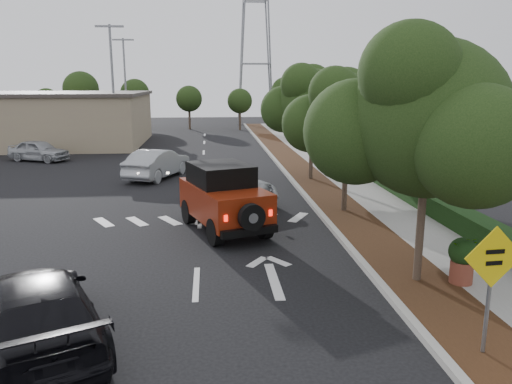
{
  "coord_description": "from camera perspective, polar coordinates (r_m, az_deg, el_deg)",
  "views": [
    {
      "loc": [
        0.4,
        -11.98,
        5.05
      ],
      "look_at": [
        1.82,
        3.0,
        1.69
      ],
      "focal_mm": 35.0,
      "sensor_mm": 36.0,
      "label": 1
    }
  ],
  "objects": [
    {
      "name": "curb",
      "position": [
        24.85,
        4.45,
        0.99
      ],
      "size": [
        0.2,
        70.0,
        0.15
      ],
      "primitive_type": "cube",
      "color": "#9E9B93",
      "rests_on": "ground"
    },
    {
      "name": "street_tree_near",
      "position": [
        13.58,
        17.84,
        -9.9
      ],
      "size": [
        3.8,
        3.8,
        5.92
      ],
      "primitive_type": null,
      "color": "black",
      "rests_on": "ground"
    },
    {
      "name": "light_pole_a",
      "position": [
        38.93,
        -15.61,
        4.66
      ],
      "size": [
        2.0,
        0.22,
        9.0
      ],
      "primitive_type": null,
      "color": "slate",
      "rests_on": "ground"
    },
    {
      "name": "planting_strip",
      "position": [
        25.04,
        6.7,
        0.99
      ],
      "size": [
        1.8,
        70.0,
        0.12
      ],
      "primitive_type": "cube",
      "color": "black",
      "rests_on": "ground"
    },
    {
      "name": "ground",
      "position": [
        13.01,
        -6.84,
        -10.37
      ],
      "size": [
        120.0,
        120.0,
        0.0
      ],
      "primitive_type": "plane",
      "color": "black",
      "rests_on": "ground"
    },
    {
      "name": "silver_suv_ahead",
      "position": [
        21.35,
        -2.87,
        0.82
      ],
      "size": [
        4.24,
        5.6,
        1.41
      ],
      "primitive_type": "imported",
      "rotation": [
        0.0,
        0.0,
        0.43
      ],
      "color": "#B5B8BD",
      "rests_on": "ground"
    },
    {
      "name": "commercial_building",
      "position": [
        45.17,
        -26.91,
        7.36
      ],
      "size": [
        22.0,
        12.0,
        4.0
      ],
      "primitive_type": "cube",
      "color": "gray",
      "rests_on": "ground"
    },
    {
      "name": "transmission_tower",
      "position": [
        60.45,
        -0.06,
        7.79
      ],
      "size": [
        7.0,
        4.0,
        28.0
      ],
      "primitive_type": null,
      "color": "slate",
      "rests_on": "ground"
    },
    {
      "name": "silver_sedan_oncoming",
      "position": [
        27.0,
        -11.18,
        3.21
      ],
      "size": [
        3.33,
        4.93,
        1.54
      ],
      "primitive_type": "imported",
      "rotation": [
        0.0,
        0.0,
        2.74
      ],
      "color": "#9C9FA3",
      "rests_on": "ground"
    },
    {
      "name": "light_pole_b",
      "position": [
        50.85,
        -14.4,
        6.49
      ],
      "size": [
        2.0,
        0.22,
        9.0
      ],
      "primitive_type": null,
      "color": "slate",
      "rests_on": "ground"
    },
    {
      "name": "street_tree_far",
      "position": [
        26.01,
        6.24,
        1.3
      ],
      "size": [
        3.4,
        3.4,
        5.62
      ],
      "primitive_type": null,
      "color": "black",
      "rests_on": "ground"
    },
    {
      "name": "sidewalk",
      "position": [
        25.5,
        10.88,
        1.06
      ],
      "size": [
        2.0,
        70.0,
        0.12
      ],
      "primitive_type": "cube",
      "color": "gray",
      "rests_on": "ground"
    },
    {
      "name": "red_jeep",
      "position": [
        17.22,
        -3.89,
        -0.52
      ],
      "size": [
        3.22,
        4.66,
        2.28
      ],
      "rotation": [
        0.0,
        0.0,
        0.34
      ],
      "color": "black",
      "rests_on": "ground"
    },
    {
      "name": "terracotta_planter",
      "position": [
        13.45,
        22.56,
        -6.74
      ],
      "size": [
        0.7,
        0.7,
        1.23
      ],
      "rotation": [
        0.0,
        0.0,
        -0.1
      ],
      "color": "brown",
      "rests_on": "ground"
    },
    {
      "name": "black_suv_oncoming",
      "position": [
        10.67,
        -23.83,
        -12.36
      ],
      "size": [
        4.03,
        5.56,
        1.5
      ],
      "primitive_type": "imported",
      "rotation": [
        0.0,
        0.0,
        3.57
      ],
      "color": "black",
      "rests_on": "ground"
    },
    {
      "name": "speed_hump_sign",
      "position": [
        9.99,
        25.35,
        -8.36
      ],
      "size": [
        1.15,
        0.12,
        2.44
      ],
      "rotation": [
        0.0,
        0.0,
        0.07
      ],
      "color": "slate",
      "rests_on": "ground"
    },
    {
      "name": "hedge",
      "position": [
        25.87,
        13.89,
        1.85
      ],
      "size": [
        0.8,
        70.0,
        0.8
      ],
      "primitive_type": "cube",
      "color": "black",
      "rests_on": "ground"
    },
    {
      "name": "parked_suv",
      "position": [
        35.08,
        -23.59,
        4.37
      ],
      "size": [
        4.3,
        3.09,
        1.36
      ],
      "primitive_type": "imported",
      "rotation": [
        0.0,
        0.0,
        1.15
      ],
      "color": "#A1A4A9",
      "rests_on": "ground"
    },
    {
      "name": "street_tree_mid",
      "position": [
        19.85,
        9.98,
        -2.36
      ],
      "size": [
        3.2,
        3.2,
        5.32
      ],
      "primitive_type": null,
      "color": "black",
      "rests_on": "ground"
    }
  ]
}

